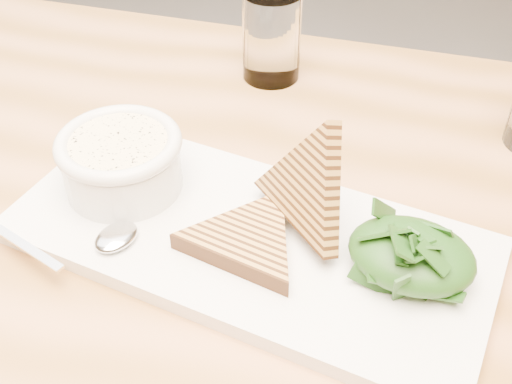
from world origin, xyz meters
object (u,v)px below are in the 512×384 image
at_px(table_top, 292,233).
at_px(soup_bowl, 122,168).
at_px(platter, 248,239).
at_px(glass_near, 272,37).

height_order(table_top, soup_bowl, soup_bowl).
height_order(platter, glass_near, glass_near).
height_order(soup_bowl, glass_near, glass_near).
bearing_deg(soup_bowl, platter, -5.94).
relative_size(table_top, platter, 2.57).
bearing_deg(soup_bowl, glass_near, 80.85).
distance_m(table_top, platter, 0.06).
bearing_deg(glass_near, platter, -72.27).
xyz_separation_m(table_top, soup_bowl, (-0.17, -0.04, 0.06)).
distance_m(platter, soup_bowl, 0.14).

